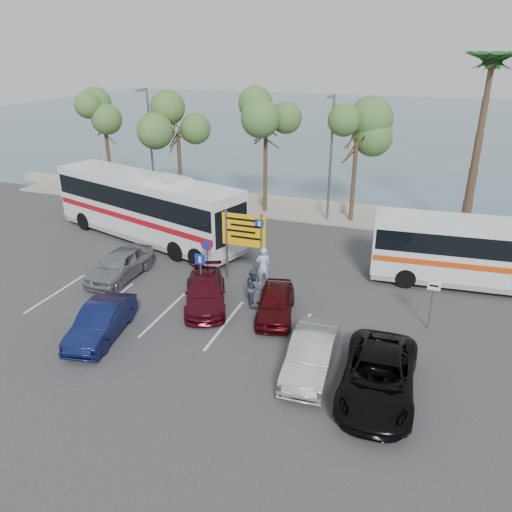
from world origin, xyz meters
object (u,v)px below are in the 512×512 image
(direction_sign, at_px, (244,236))
(car_maroon, at_px, (205,292))
(street_lamp_right, at_px, (331,153))
(car_silver_a, at_px, (120,264))
(pedestrian_far, at_px, (254,288))
(car_red, at_px, (276,303))
(suv_black, at_px, (378,376))
(coach_bus_left, at_px, (147,209))
(street_lamp_left, at_px, (150,141))
(car_blue, at_px, (101,322))
(coach_bus_right, at_px, (495,257))
(car_silver_b, at_px, (312,354))
(pedestrian_near, at_px, (263,266))

(direction_sign, xyz_separation_m, car_maroon, (-0.78, -2.89, -1.79))
(street_lamp_right, bearing_deg, car_silver_a, -123.65)
(car_silver_a, distance_m, pedestrian_far, 7.31)
(street_lamp_right, bearing_deg, car_red, -87.82)
(direction_sign, height_order, suv_black, direction_sign)
(street_lamp_right, xyz_separation_m, coach_bus_left, (-9.50, -6.78, -2.70))
(street_lamp_left, distance_m, direction_sign, 15.24)
(street_lamp_right, distance_m, pedestrian_far, 13.08)
(street_lamp_left, bearing_deg, car_red, -44.18)
(street_lamp_left, relative_size, pedestrian_far, 4.49)
(coach_bus_left, distance_m, car_red, 11.91)
(car_red, xyz_separation_m, suv_black, (4.80, -3.90, 0.07))
(street_lamp_left, relative_size, car_maroon, 1.82)
(street_lamp_right, relative_size, car_blue, 1.94)
(direction_sign, bearing_deg, car_red, -48.26)
(coach_bus_right, height_order, car_maroon, coach_bus_right)
(coach_bus_left, bearing_deg, car_silver_b, -38.03)
(suv_black, distance_m, pedestrian_far, 7.51)
(street_lamp_left, distance_m, pedestrian_far, 17.93)
(direction_sign, height_order, car_red, direction_sign)
(suv_black, height_order, car_silver_b, suv_black)
(car_maroon, height_order, car_silver_b, car_silver_b)
(street_lamp_left, bearing_deg, coach_bus_right, -17.34)
(street_lamp_left, bearing_deg, car_blue, -66.50)
(car_red, relative_size, car_silver_b, 0.89)
(suv_black, distance_m, car_silver_b, 2.46)
(direction_sign, bearing_deg, street_lamp_left, 136.83)
(car_silver_b, bearing_deg, coach_bus_right, 52.79)
(suv_black, bearing_deg, coach_bus_right, 66.07)
(suv_black, bearing_deg, car_blue, 178.75)
(car_silver_b, bearing_deg, car_red, 123.18)
(suv_black, height_order, pedestrian_near, pedestrian_near)
(coach_bus_right, height_order, car_silver_a, coach_bus_right)
(direction_sign, height_order, pedestrian_far, direction_sign)
(pedestrian_far, bearing_deg, suv_black, -155.14)
(street_lamp_left, xyz_separation_m, coach_bus_right, (22.48, -7.02, -2.97))
(direction_sign, bearing_deg, pedestrian_far, -59.71)
(coach_bus_left, distance_m, car_silver_b, 15.79)
(car_blue, bearing_deg, street_lamp_left, 103.66)
(coach_bus_left, relative_size, car_blue, 3.23)
(street_lamp_left, distance_m, car_silver_b, 23.23)
(coach_bus_right, bearing_deg, car_red, -145.81)
(street_lamp_left, xyz_separation_m, pedestrian_far, (12.29, -12.52, -3.71))
(street_lamp_right, distance_m, direction_sign, 10.73)
(car_maroon, xyz_separation_m, car_silver_b, (5.68, -3.26, 0.07))
(car_blue, distance_m, car_silver_b, 8.52)
(car_blue, relative_size, car_maroon, 0.94)
(direction_sign, bearing_deg, coach_bus_left, 154.72)
(direction_sign, xyz_separation_m, car_silver_a, (-6.00, -1.70, -1.68))
(car_silver_b, bearing_deg, car_silver_a, 155.38)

